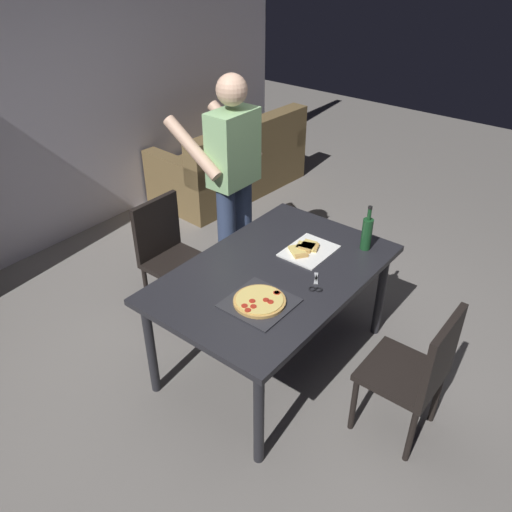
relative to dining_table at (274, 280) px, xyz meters
The scene contains 11 objects.
ground_plane 0.68m from the dining_table, ahead, with size 12.00×12.00×0.00m, color gray.
back_wall 2.70m from the dining_table, 90.00° to the left, with size 6.40×0.10×2.80m, color #BCB7C6.
dining_table is the anchor object (origin of this frame).
chair_near_camera 1.01m from the dining_table, 90.00° to the right, with size 0.42×0.42×0.90m.
chair_far_side 1.01m from the dining_table, 90.00° to the left, with size 0.42×0.42×0.90m.
couch 2.77m from the dining_table, 46.33° to the left, with size 1.75×0.94×0.85m.
person_serving_pizza 0.98m from the dining_table, 57.05° to the left, with size 0.55×0.54×1.75m.
pepperoni_pizza_on_tray 0.36m from the dining_table, 157.64° to the right, with size 0.36×0.36×0.04m.
pizza_slices_on_towel 0.33m from the dining_table, ahead, with size 0.36×0.28×0.03m.
wine_bottle 0.70m from the dining_table, 28.09° to the right, with size 0.07×0.07×0.32m.
kitchen_scissors 0.30m from the dining_table, 85.12° to the right, with size 0.19×0.15×0.01m.
Camera 1 is at (-2.19, -1.59, 2.61)m, focal length 36.59 mm.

